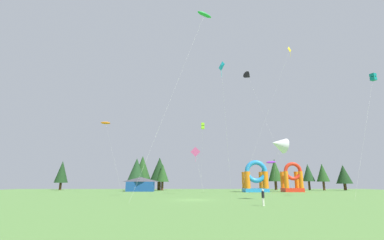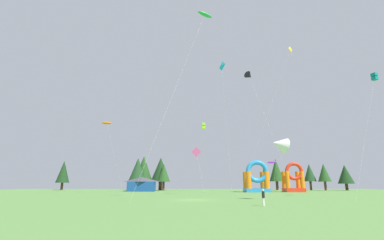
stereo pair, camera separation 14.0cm
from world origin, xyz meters
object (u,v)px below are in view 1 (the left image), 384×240
object	(u,v)px
kite_yellow_diamond	(289,52)
inflatable_orange_dome	(292,180)
festival_tent	(140,184)
kite_cyan_diamond	(221,67)
kite_green_parafoil	(204,15)
kite_orange_parafoil	(106,123)
kite_black_delta	(248,76)
kite_white_delta	(279,144)
kite_teal_box	(373,77)
person_midfield	(263,196)
kite_lime_box	(203,126)
kite_pink_diamond	(196,152)
inflatable_yellow_castle	(255,180)
kite_purple_parafoil	(271,162)

from	to	relation	value
kite_yellow_diamond	inflatable_orange_dome	size ratio (longest dim) A/B	3.92
festival_tent	kite_cyan_diamond	bearing A→B (deg)	-64.02
kite_cyan_diamond	inflatable_orange_dome	bearing A→B (deg)	56.66
kite_green_parafoil	kite_cyan_diamond	bearing A→B (deg)	15.82
kite_orange_parafoil	kite_black_delta	distance (m)	35.21
kite_white_delta	kite_teal_box	size ratio (longest dim) A/B	0.45
kite_green_parafoil	kite_white_delta	bearing A→B (deg)	2.64
kite_white_delta	person_midfield	world-z (taller)	kite_white_delta
kite_lime_box	kite_cyan_diamond	bearing A→B (deg)	-83.15
kite_teal_box	kite_yellow_diamond	world-z (taller)	kite_yellow_diamond
inflatable_orange_dome	kite_cyan_diamond	bearing A→B (deg)	-123.34
kite_green_parafoil	inflatable_orange_dome	bearing A→B (deg)	54.36
kite_green_parafoil	inflatable_orange_dome	distance (m)	45.13
kite_lime_box	kite_cyan_diamond	distance (m)	16.76
kite_yellow_diamond	kite_pink_diamond	size ratio (longest dim) A/B	3.20
kite_lime_box	inflatable_orange_dome	bearing A→B (deg)	34.03
inflatable_yellow_castle	kite_white_delta	bearing A→B (deg)	-97.19
festival_tent	kite_purple_parafoil	bearing A→B (deg)	-22.99
kite_pink_diamond	festival_tent	bearing A→B (deg)	126.63
kite_lime_box	festival_tent	world-z (taller)	kite_lime_box
kite_green_parafoil	kite_lime_box	world-z (taller)	kite_green_parafoil
kite_white_delta	kite_pink_diamond	size ratio (longest dim) A/B	0.98
kite_lime_box	kite_orange_parafoil	world-z (taller)	kite_orange_parafoil
inflatable_yellow_castle	kite_orange_parafoil	bearing A→B (deg)	-174.30
kite_green_parafoil	kite_lime_box	distance (m)	21.08
kite_white_delta	kite_yellow_diamond	size ratio (longest dim) A/B	0.30
kite_white_delta	kite_yellow_diamond	world-z (taller)	kite_yellow_diamond
inflatable_yellow_castle	person_midfield	bearing A→B (deg)	-102.33
person_midfield	inflatable_yellow_castle	world-z (taller)	inflatable_yellow_castle
kite_purple_parafoil	inflatable_yellow_castle	size ratio (longest dim) A/B	0.92
kite_teal_box	person_midfield	xyz separation A→B (m)	(-21.26, -11.79, -17.20)
kite_black_delta	festival_tent	xyz separation A→B (m)	(-26.13, 11.43, -24.65)
kite_purple_parafoil	kite_black_delta	bearing A→B (deg)	161.78
kite_black_delta	inflatable_orange_dome	size ratio (longest dim) A/B	3.93
kite_green_parafoil	kite_cyan_diamond	xyz separation A→B (m)	(2.28, 0.65, -7.91)
kite_white_delta	kite_orange_parafoil	size ratio (longest dim) A/B	0.51
kite_teal_box	kite_black_delta	distance (m)	26.14
kite_lime_box	kite_pink_diamond	world-z (taller)	kite_lime_box
kite_teal_box	kite_orange_parafoil	size ratio (longest dim) A/B	1.15
kite_orange_parafoil	kite_white_delta	bearing A→B (deg)	-40.17
inflatable_yellow_castle	festival_tent	bearing A→B (deg)	170.39
kite_yellow_diamond	kite_black_delta	distance (m)	13.12
kite_yellow_diamond	person_midfield	world-z (taller)	kite_yellow_diamond
kite_teal_box	kite_yellow_diamond	bearing A→B (deg)	140.81
kite_cyan_diamond	kite_lime_box	bearing A→B (deg)	96.85
kite_green_parafoil	festival_tent	world-z (taller)	kite_green_parafoil
kite_white_delta	inflatable_yellow_castle	size ratio (longest dim) A/B	1.13
kite_black_delta	festival_tent	distance (m)	37.69
kite_green_parafoil	inflatable_yellow_castle	distance (m)	40.77
kite_cyan_diamond	person_midfield	size ratio (longest dim) A/B	11.97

